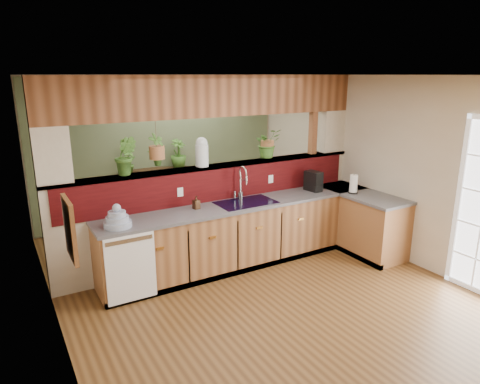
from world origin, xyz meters
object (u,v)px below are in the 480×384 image
paper_towel (354,184)px  shelving_console (164,195)px  soap_dispenser (196,202)px  faucet (242,182)px  dish_stack (117,220)px  coffee_maker (314,182)px  glass_jar (202,152)px

paper_towel → shelving_console: 3.37m
soap_dispenser → paper_towel: 2.38m
faucet → soap_dispenser: faucet is taller
dish_stack → paper_towel: 3.42m
coffee_maker → shelving_console: coffee_maker is taller
faucet → glass_jar: (-0.50, 0.22, 0.43)m
paper_towel → shelving_console: paper_towel is taller
soap_dispenser → shelving_console: size_ratio=0.12×
dish_stack → shelving_console: size_ratio=0.22×
dish_stack → shelving_console: 2.81m
dish_stack → soap_dispenser: (1.08, 0.18, 0.00)m
faucet → paper_towel: bearing=-19.0°
dish_stack → coffee_maker: bearing=2.0°
dish_stack → paper_towel: (3.41, -0.30, 0.05)m
dish_stack → coffee_maker: coffee_maker is taller
soap_dispenser → coffee_maker: size_ratio=0.59×
faucet → dish_stack: size_ratio=1.51×
coffee_maker → faucet: bearing=165.7°
faucet → coffee_maker: size_ratio=1.63×
faucet → soap_dispenser: 0.76m
faucet → coffee_maker: 1.20m
faucet → paper_towel: size_ratio=1.63×
paper_towel → glass_jar: bearing=159.8°
coffee_maker → glass_jar: (-1.68, 0.37, 0.55)m
soap_dispenser → glass_jar: (0.24, 0.30, 0.60)m
paper_towel → shelving_console: size_ratio=0.20×
soap_dispenser → shelving_console: bearing=81.0°
paper_towel → coffee_maker: bearing=135.9°
coffee_maker → paper_towel: (0.42, -0.41, -0.00)m
soap_dispenser → dish_stack: bearing=-170.8°
soap_dispenser → paper_towel: bearing=-11.5°
paper_towel → faucet: bearing=161.0°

